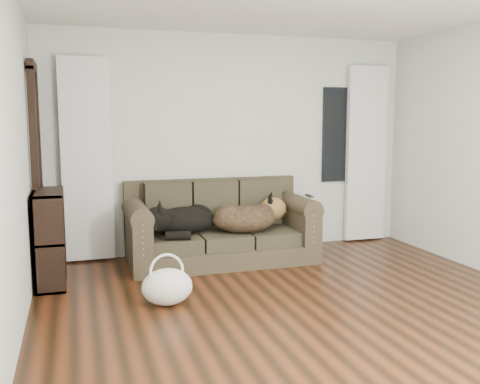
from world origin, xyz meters
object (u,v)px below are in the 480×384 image
object	(u,v)px
sofa	(221,222)
bookshelf	(50,234)
dog_shepherd	(248,219)
tote_bag	(167,287)
dog_black_lab	(181,222)

from	to	relation	value
sofa	bookshelf	world-z (taller)	bookshelf
sofa	bookshelf	size ratio (longest dim) A/B	2.25
sofa	dog_shepherd	xyz separation A→B (m)	(0.28, -0.10, 0.04)
dog_shepherd	tote_bag	world-z (taller)	dog_shepherd
dog_shepherd	tote_bag	size ratio (longest dim) A/B	1.71
dog_shepherd	tote_bag	distance (m)	1.63
dog_black_lab	bookshelf	bearing A→B (deg)	178.87
dog_shepherd	bookshelf	bearing A→B (deg)	10.62
tote_bag	dog_shepherd	bearing A→B (deg)	46.03
dog_shepherd	bookshelf	size ratio (longest dim) A/B	0.82
dog_black_lab	bookshelf	xyz separation A→B (m)	(-1.35, -0.28, 0.02)
dog_shepherd	dog_black_lab	bearing A→B (deg)	-0.22
bookshelf	sofa	bearing A→B (deg)	17.64
dog_black_lab	tote_bag	distance (m)	1.31
tote_bag	bookshelf	size ratio (longest dim) A/B	0.48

